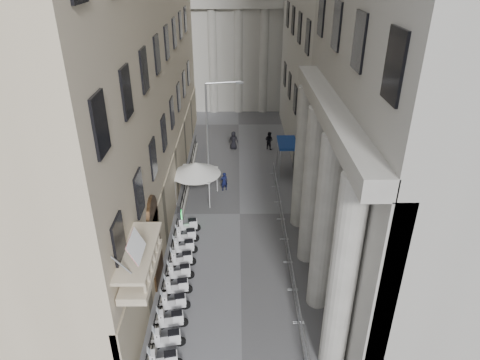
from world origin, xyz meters
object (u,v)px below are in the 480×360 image
object	(u,v)px
pedestrian_a	(224,181)
street_lamp	(212,128)
security_tent	(193,167)
pedestrian_b	(269,140)
info_kiosk	(180,220)

from	to	relation	value
pedestrian_a	street_lamp	bearing A→B (deg)	-40.30
security_tent	pedestrian_b	xyz separation A→B (m)	(6.60, 9.50, -1.70)
street_lamp	pedestrian_a	size ratio (longest dim) A/B	5.54
security_tent	info_kiosk	xyz separation A→B (m)	(-0.59, -4.94, -1.70)
security_tent	pedestrian_b	distance (m)	11.69
security_tent	info_kiosk	bearing A→B (deg)	-96.85
street_lamp	pedestrian_b	size ratio (longest dim) A/B	4.95
security_tent	pedestrian_a	distance (m)	3.10
security_tent	pedestrian_a	xyz separation A→B (m)	(2.34, 0.97, -1.79)
security_tent	info_kiosk	size ratio (longest dim) A/B	2.17
street_lamp	pedestrian_b	xyz separation A→B (m)	(5.13, 8.27, -4.47)
street_lamp	pedestrian_b	world-z (taller)	street_lamp
info_kiosk	security_tent	bearing A→B (deg)	77.54
security_tent	street_lamp	bearing A→B (deg)	40.08
info_kiosk	pedestrian_b	world-z (taller)	pedestrian_b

